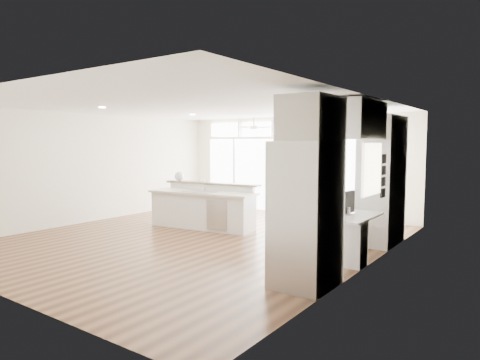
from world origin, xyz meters
The scene contains 23 objects.
floor centered at (0.00, 0.00, -0.01)m, with size 7.00×8.00×0.02m, color #402413.
ceiling centered at (0.00, 0.00, 2.70)m, with size 7.00×8.00×0.02m, color white.
wall_back centered at (0.00, 4.00, 1.35)m, with size 7.00×0.04×2.70m, color white.
wall_left centered at (-3.50, 0.00, 1.35)m, with size 0.04×8.00×2.70m, color white.
wall_right centered at (3.50, 0.00, 1.35)m, with size 0.04×8.00×2.70m, color white.
glass_wall centered at (0.00, 3.94, 1.05)m, with size 5.80×0.06×2.08m, color white.
transom_row centered at (0.00, 3.94, 2.38)m, with size 5.90×0.06×0.40m, color white.
desk_window centered at (3.46, 0.30, 1.55)m, with size 0.04×0.85×0.85m, color silver.
ceiling_fan centered at (-0.50, 2.80, 2.48)m, with size 1.16×1.16×0.32m, color white.
recessed_lights centered at (0.00, 0.20, 2.68)m, with size 3.40×3.00×0.02m, color beige.
oven_cabinet centered at (3.17, 1.80, 1.25)m, with size 0.64×1.20×2.50m, color white.
desk_nook centered at (3.13, 0.30, 0.38)m, with size 0.72×1.30×0.76m, color white.
upper_cabinets centered at (3.17, 0.30, 2.35)m, with size 0.64×1.30×0.64m, color white.
refrigerator centered at (3.11, -1.35, 1.00)m, with size 0.76×0.90×2.00m, color #AFB0B4.
fridge_cabinet centered at (3.17, -1.35, 2.30)m, with size 0.64×0.90×0.60m, color white.
framed_photos centered at (3.46, 0.92, 1.40)m, with size 0.06×0.22×0.80m, color black.
kitchen_island centered at (-0.68, 0.91, 0.52)m, with size 2.60×0.98×1.03m, color white.
rug centered at (2.72, 0.97, 0.01)m, with size 0.89×0.64×0.01m, color #331910.
office_chair centered at (2.75, 0.88, 0.55)m, with size 0.57×0.52×1.09m, color black.
fishbowl centered at (-1.67, 1.19, 1.15)m, with size 0.23×0.23×0.23m, color silver.
monitor centered at (3.05, 0.30, 0.97)m, with size 0.08×0.51×0.42m, color black.
keyboard centered at (2.88, 0.30, 0.77)m, with size 0.12×0.32×0.02m, color white.
potted_plant centered at (3.17, 1.80, 2.62)m, with size 0.28×0.31×0.24m, color #29612A.
Camera 1 is at (5.73, -6.60, 1.98)m, focal length 32.00 mm.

